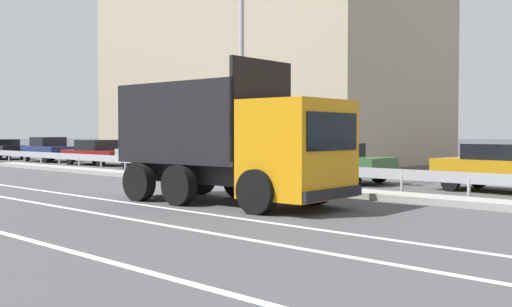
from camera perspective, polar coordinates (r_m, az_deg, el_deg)
The scene contains 16 objects.
ground_plane at distance 20.09m, azimuth -6.57°, elevation -3.36°, with size 320.00×320.00×0.00m, color #424244.
lane_strip_0 at distance 14.78m, azimuth -7.76°, elevation -5.28°, with size 66.86×0.16×0.01m, color silver.
lane_strip_1 at distance 13.80m, azimuth -13.30°, elevation -5.84°, with size 66.86×0.16×0.01m, color silver.
median_island at distance 21.38m, azimuth -2.54°, elevation -2.78°, with size 36.77×1.10×0.18m, color gray.
median_guardrail at distance 22.19m, azimuth -0.31°, elevation -1.37°, with size 66.86×0.09×0.78m.
dump_truck at distance 15.27m, azimuth -0.25°, elevation 0.06°, with size 6.72×3.02×3.71m.
median_road_sign at distance 22.75m, azimuth -5.92°, elevation 0.37°, with size 0.75×0.16×2.32m.
street_lamp_1 at distance 21.19m, azimuth -1.67°, elevation 13.22°, with size 0.71×2.44×10.94m.
parked_car_0 at distance 45.99m, azimuth -22.86°, elevation 0.42°, with size 4.62×2.06×1.41m.
parked_car_1 at distance 40.85m, azimuth -19.12°, elevation 0.36°, with size 4.30×2.00×1.59m.
parked_car_2 at distance 35.77m, azimuth -14.88°, elevation 0.10°, with size 4.90×2.16×1.46m.
parked_car_3 at distance 30.83m, azimuth -9.40°, elevation -0.09°, with size 4.92×1.93×1.51m.
parked_car_4 at distance 26.20m, azimuth -0.59°, elevation -0.34°, with size 4.39×2.14×1.62m.
parked_car_5 at distance 22.54m, azimuth 7.66°, elevation -0.88°, with size 4.15×2.15×1.48m.
parked_car_6 at distance 20.32m, azimuth 22.27°, elevation -1.27°, with size 4.07×2.25×1.52m.
background_building_0 at distance 40.96m, azimuth 0.75°, elevation 8.42°, with size 22.10×11.94×12.90m, color tan.
Camera 1 is at (15.39, -12.78, 1.87)m, focal length 42.00 mm.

